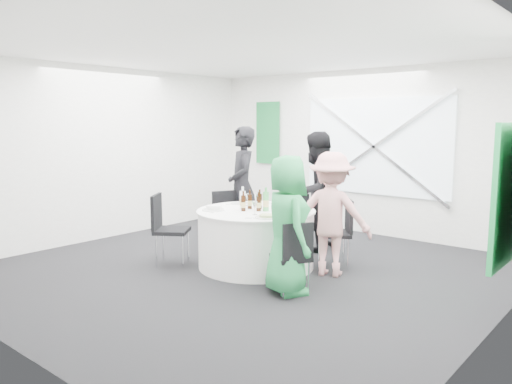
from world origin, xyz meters
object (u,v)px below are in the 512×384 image
Objects in this scene: chair_back_right at (340,227)px; person_man_back_left at (242,186)px; green_water_bottle at (266,202)px; chair_back_left at (227,215)px; chair_front_left at (165,224)px; banquet_table at (256,238)px; chair_front_right at (294,252)px; chair_back at (295,216)px; person_man_back at (315,192)px; person_woman_green at (287,225)px; clear_water_bottle at (243,200)px; person_woman_pink at (331,214)px.

person_man_back_left is at bearing -132.28° from chair_back_right.
chair_back_right is 1.05m from green_water_bottle.
chair_back_left is 1.16m from chair_front_left.
chair_front_right reaches higher than banquet_table.
banquet_table is 1.07m from chair_back_left.
chair_back is 0.99× the size of chair_front_right.
person_man_back is 1.97m from person_woman_green.
person_man_back_left reaches higher than chair_front_right.
clear_water_bottle is at bearing -88.51° from chair_front_left.
person_woman_green is (0.07, -1.29, 0.25)m from chair_back_right.
green_water_bottle reaches higher than chair_back.
clear_water_bottle reaches higher than chair_back_left.
chair_back_right is at bearing -142.91° from chair_front_right.
chair_front_right is (1.03, -0.58, 0.10)m from banquet_table.
person_woman_pink reaches higher than chair_front_right.
chair_back_right is 0.47m from person_woman_pink.
chair_back_left is 0.56× the size of person_woman_pink.
person_woman_pink is at bearing 18.80° from banquet_table.
person_man_back_left is 1.04× the size of person_man_back.
chair_back is 0.53× the size of person_woman_green.
chair_front_right is at bearing -121.69° from chair_front_left.
person_man_back_left reaches higher than green_water_bottle.
person_woman_pink is at bearing -59.91° from person_woman_green.
chair_back_right is at bearing 37.76° from person_man_back_left.
chair_back_right is at bearing 43.95° from green_water_bottle.
person_woman_pink reaches higher than chair_back_right.
chair_front_right is 2.05m from person_man_back.
banquet_table is at bearing -90.00° from chair_front_right.
person_man_back_left reaches higher than person_man_back.
person_man_back is at bearing 62.44° from person_man_back_left.
chair_front_left is 0.54× the size of person_man_back.
chair_front_right is 2.43m from person_man_back_left.
person_man_back reaches higher than chair_back_right.
banquet_table is 1.24m from chair_back.
chair_back_right is 0.51× the size of person_man_back.
chair_back is at bearing -25.47° from person_woman_green.
person_woman_green is 5.02× the size of green_water_bottle.
person_man_back_left reaches higher than chair_back_left.
chair_front_left is at bearing -156.34° from chair_back_left.
person_woman_pink is 1.00× the size of person_woman_green.
person_woman_pink is at bearing -47.87° from chair_back.
chair_front_left reaches higher than chair_back_left.
green_water_bottle reaches higher than chair_back_left.
green_water_bottle is at bearing 6.64° from person_man_back.
chair_back is at bearing -83.32° from person_man_back.
chair_back_right is at bearing -35.64° from chair_back.
person_man_back reaches higher than chair_back.
chair_back_left is 0.53m from person_man_back_left.
chair_back_right reaches higher than chair_back_left.
person_man_back_left is 1.32m from green_water_bottle.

